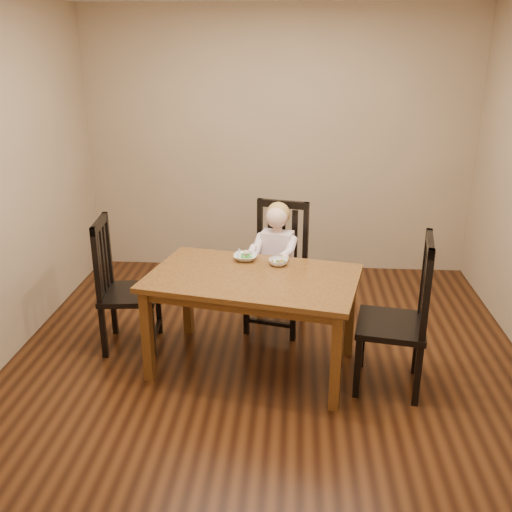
# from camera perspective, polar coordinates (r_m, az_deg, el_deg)

# --- Properties ---
(room) EXTENTS (4.01, 4.01, 2.71)m
(room) POSITION_cam_1_polar(r_m,az_deg,el_deg) (4.03, 1.27, 6.66)
(room) COLOR #43220E
(room) RESTS_ON ground
(dining_table) EXTENTS (1.64, 1.17, 0.75)m
(dining_table) POSITION_cam_1_polar(r_m,az_deg,el_deg) (4.14, -0.32, -3.08)
(dining_table) COLOR #44220F
(dining_table) RESTS_ON room
(chair_child) EXTENTS (0.56, 0.54, 1.08)m
(chair_child) POSITION_cam_1_polar(r_m,az_deg,el_deg) (4.84, 2.21, -1.30)
(chair_child) COLOR black
(chair_child) RESTS_ON room
(chair_left) EXTENTS (0.48, 0.50, 1.07)m
(chair_left) POSITION_cam_1_polar(r_m,az_deg,el_deg) (4.63, -13.20, -3.03)
(chair_left) COLOR black
(chair_left) RESTS_ON room
(chair_right) EXTENTS (0.54, 0.56, 1.13)m
(chair_right) POSITION_cam_1_polar(r_m,az_deg,el_deg) (4.07, 14.24, -6.00)
(chair_right) COLOR black
(chair_right) RESTS_ON room
(toddler) EXTENTS (0.43, 0.49, 0.58)m
(toddler) POSITION_cam_1_polar(r_m,az_deg,el_deg) (4.74, 2.06, 0.16)
(toddler) COLOR silver
(toddler) RESTS_ON chair_child
(bowl_peas) EXTENTS (0.19, 0.19, 0.04)m
(bowl_peas) POSITION_cam_1_polar(r_m,az_deg,el_deg) (4.40, -1.07, -0.12)
(bowl_peas) COLOR silver
(bowl_peas) RESTS_ON dining_table
(bowl_veg) EXTENTS (0.16, 0.16, 0.05)m
(bowl_veg) POSITION_cam_1_polar(r_m,az_deg,el_deg) (4.30, 2.25, -0.61)
(bowl_veg) COLOR silver
(bowl_veg) RESTS_ON dining_table
(fork) EXTENTS (0.03, 0.11, 0.04)m
(fork) POSITION_cam_1_polar(r_m,az_deg,el_deg) (4.38, -1.65, 0.11)
(fork) COLOR silver
(fork) RESTS_ON bowl_peas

